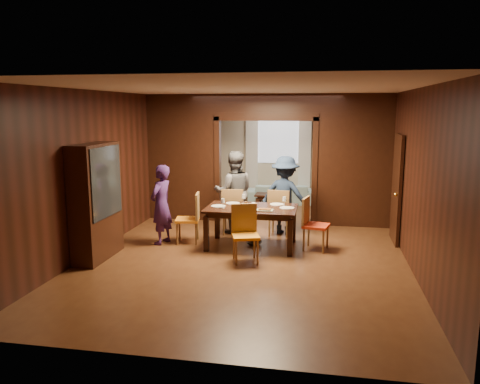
% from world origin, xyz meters
% --- Properties ---
extents(floor, '(9.00, 9.00, 0.00)m').
position_xyz_m(floor, '(0.00, 0.00, 0.00)').
color(floor, '#512A16').
rests_on(floor, ground).
extents(ceiling, '(5.50, 9.00, 0.02)m').
position_xyz_m(ceiling, '(0.00, 0.00, 2.90)').
color(ceiling, silver).
rests_on(ceiling, room_walls).
extents(room_walls, '(5.52, 9.01, 2.90)m').
position_xyz_m(room_walls, '(0.00, 1.89, 1.51)').
color(room_walls, black).
rests_on(room_walls, floor).
extents(person_purple, '(0.49, 0.63, 1.53)m').
position_xyz_m(person_purple, '(-1.74, -0.46, 0.76)').
color(person_purple, '#391C53').
rests_on(person_purple, floor).
extents(person_grey, '(0.96, 0.83, 1.71)m').
position_xyz_m(person_grey, '(-0.53, 0.63, 0.86)').
color(person_grey, '#515057').
rests_on(person_grey, floor).
extents(person_navy, '(1.17, 0.85, 1.62)m').
position_xyz_m(person_navy, '(0.53, 0.71, 0.81)').
color(person_navy, '#1C2B47').
rests_on(person_navy, floor).
extents(sofa, '(1.90, 0.93, 0.53)m').
position_xyz_m(sofa, '(0.16, 3.85, 0.27)').
color(sofa, '#98C0C7').
rests_on(sofa, floor).
extents(serving_bowl, '(0.30, 0.30, 0.07)m').
position_xyz_m(serving_bowl, '(0.03, -0.25, 0.80)').
color(serving_bowl, black).
rests_on(serving_bowl, dining_table).
extents(dining_table, '(1.68, 1.05, 0.76)m').
position_xyz_m(dining_table, '(-0.01, -0.36, 0.38)').
color(dining_table, black).
rests_on(dining_table, floor).
extents(coffee_table, '(0.80, 0.50, 0.40)m').
position_xyz_m(coffee_table, '(-0.03, 3.02, 0.20)').
color(coffee_table, black).
rests_on(coffee_table, floor).
extents(chair_left, '(0.51, 0.51, 0.97)m').
position_xyz_m(chair_left, '(-1.27, -0.29, 0.48)').
color(chair_left, orange).
rests_on(chair_left, floor).
extents(chair_right, '(0.52, 0.52, 0.97)m').
position_xyz_m(chair_right, '(1.20, -0.33, 0.48)').
color(chair_right, red).
rests_on(chair_right, floor).
extents(chair_far_l, '(0.49, 0.49, 0.97)m').
position_xyz_m(chair_far_l, '(-0.53, 0.50, 0.48)').
color(chair_far_l, orange).
rests_on(chair_far_l, floor).
extents(chair_far_r, '(0.48, 0.48, 0.97)m').
position_xyz_m(chair_far_r, '(0.44, 0.56, 0.48)').
color(chair_far_r, orange).
rests_on(chair_far_r, floor).
extents(chair_near, '(0.55, 0.55, 0.97)m').
position_xyz_m(chair_near, '(0.04, -1.26, 0.48)').
color(chair_near, orange).
rests_on(chair_near, floor).
extents(hutch, '(0.40, 1.20, 2.00)m').
position_xyz_m(hutch, '(-2.53, -1.50, 1.00)').
color(hutch, black).
rests_on(hutch, floor).
extents(door_right, '(0.06, 0.90, 2.10)m').
position_xyz_m(door_right, '(2.70, 0.50, 1.05)').
color(door_right, black).
rests_on(door_right, floor).
extents(window_far, '(1.20, 0.03, 1.30)m').
position_xyz_m(window_far, '(0.00, 4.44, 1.70)').
color(window_far, silver).
rests_on(window_far, back_wall).
extents(curtain_left, '(0.35, 0.06, 2.40)m').
position_xyz_m(curtain_left, '(-0.75, 4.40, 1.25)').
color(curtain_left, white).
rests_on(curtain_left, back_wall).
extents(curtain_right, '(0.35, 0.06, 2.40)m').
position_xyz_m(curtain_right, '(0.75, 4.40, 1.25)').
color(curtain_right, white).
rests_on(curtain_right, back_wall).
extents(plate_left, '(0.27, 0.27, 0.01)m').
position_xyz_m(plate_left, '(-0.63, -0.39, 0.77)').
color(plate_left, silver).
rests_on(plate_left, dining_table).
extents(plate_far_l, '(0.27, 0.27, 0.01)m').
position_xyz_m(plate_far_l, '(-0.42, -0.08, 0.77)').
color(plate_far_l, silver).
rests_on(plate_far_l, dining_table).
extents(plate_far_r, '(0.27, 0.27, 0.01)m').
position_xyz_m(plate_far_r, '(0.44, -0.03, 0.77)').
color(plate_far_r, white).
rests_on(plate_far_r, dining_table).
extents(plate_right, '(0.27, 0.27, 0.01)m').
position_xyz_m(plate_right, '(0.65, -0.32, 0.77)').
color(plate_right, silver).
rests_on(plate_right, dining_table).
extents(plate_near, '(0.27, 0.27, 0.01)m').
position_xyz_m(plate_near, '(0.01, -0.64, 0.77)').
color(plate_near, silver).
rests_on(plate_near, dining_table).
extents(platter_a, '(0.30, 0.20, 0.04)m').
position_xyz_m(platter_a, '(-0.08, -0.51, 0.78)').
color(platter_a, gray).
rests_on(platter_a, dining_table).
extents(platter_b, '(0.30, 0.20, 0.04)m').
position_xyz_m(platter_b, '(0.28, -0.60, 0.78)').
color(platter_b, gray).
rests_on(platter_b, dining_table).
extents(wineglass_left, '(0.08, 0.08, 0.18)m').
position_xyz_m(wineglass_left, '(-0.51, -0.53, 0.85)').
color(wineglass_left, white).
rests_on(wineglass_left, dining_table).
extents(wineglass_far, '(0.08, 0.08, 0.18)m').
position_xyz_m(wineglass_far, '(-0.22, -0.02, 0.85)').
color(wineglass_far, silver).
rests_on(wineglass_far, dining_table).
extents(wineglass_right, '(0.08, 0.08, 0.18)m').
position_xyz_m(wineglass_right, '(0.59, -0.16, 0.85)').
color(wineglass_right, white).
rests_on(wineglass_right, dining_table).
extents(tumbler, '(0.07, 0.07, 0.14)m').
position_xyz_m(tumbler, '(0.07, -0.60, 0.83)').
color(tumbler, white).
rests_on(tumbler, dining_table).
extents(condiment_jar, '(0.08, 0.08, 0.11)m').
position_xyz_m(condiment_jar, '(-0.10, -0.40, 0.82)').
color(condiment_jar, '#4E2B12').
rests_on(condiment_jar, dining_table).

